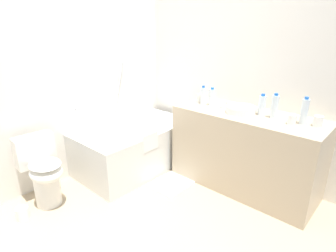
{
  "coord_description": "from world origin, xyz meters",
  "views": [
    {
      "loc": [
        -1.32,
        -1.61,
        1.69
      ],
      "look_at": [
        0.65,
        0.16,
        0.72
      ],
      "focal_mm": 29.45,
      "sensor_mm": 36.0,
      "label": 1
    }
  ],
  "objects_px": {
    "water_bottle_4": "(212,97)",
    "drinking_glass_0": "(292,120)",
    "bathtub": "(135,145)",
    "drinking_glass_3": "(318,121)",
    "bath_mat": "(177,180)",
    "drinking_glass_1": "(200,98)",
    "toilet": "(43,171)",
    "water_bottle_1": "(275,107)",
    "drinking_glass_2": "(224,104)",
    "water_bottle_0": "(262,105)",
    "water_bottle_3": "(203,96)",
    "water_bottle_2": "(304,112)",
    "sink_faucet": "(249,107)",
    "toilet_paper_roll": "(23,213)",
    "sink_basin": "(241,110)"
  },
  "relations": [
    {
      "from": "water_bottle_3",
      "to": "water_bottle_4",
      "type": "height_order",
      "value": "water_bottle_3"
    },
    {
      "from": "sink_faucet",
      "to": "drinking_glass_0",
      "type": "distance_m",
      "value": 0.54
    },
    {
      "from": "sink_basin",
      "to": "water_bottle_4",
      "type": "relative_size",
      "value": 1.47
    },
    {
      "from": "sink_basin",
      "to": "bath_mat",
      "type": "bearing_deg",
      "value": 124.96
    },
    {
      "from": "water_bottle_1",
      "to": "bath_mat",
      "type": "height_order",
      "value": "water_bottle_1"
    },
    {
      "from": "sink_basin",
      "to": "water_bottle_0",
      "type": "distance_m",
      "value": 0.21
    },
    {
      "from": "drinking_glass_3",
      "to": "drinking_glass_0",
      "type": "bearing_deg",
      "value": 116.97
    },
    {
      "from": "toilet",
      "to": "sink_basin",
      "type": "height_order",
      "value": "sink_basin"
    },
    {
      "from": "water_bottle_2",
      "to": "bath_mat",
      "type": "height_order",
      "value": "water_bottle_2"
    },
    {
      "from": "water_bottle_0",
      "to": "sink_basin",
      "type": "bearing_deg",
      "value": 113.42
    },
    {
      "from": "water_bottle_4",
      "to": "drinking_glass_2",
      "type": "relative_size",
      "value": 2.51
    },
    {
      "from": "toilet",
      "to": "water_bottle_1",
      "type": "distance_m",
      "value": 2.33
    },
    {
      "from": "drinking_glass_3",
      "to": "drinking_glass_1",
      "type": "bearing_deg",
      "value": 91.44
    },
    {
      "from": "drinking_glass_0",
      "to": "drinking_glass_2",
      "type": "xyz_separation_m",
      "value": [
        0.05,
        0.73,
        -0.01
      ]
    },
    {
      "from": "water_bottle_2",
      "to": "water_bottle_3",
      "type": "xyz_separation_m",
      "value": [
        -0.05,
        1.07,
        -0.02
      ]
    },
    {
      "from": "water_bottle_1",
      "to": "drinking_glass_3",
      "type": "distance_m",
      "value": 0.39
    },
    {
      "from": "water_bottle_3",
      "to": "bath_mat",
      "type": "relative_size",
      "value": 0.34
    },
    {
      "from": "drinking_glass_3",
      "to": "bath_mat",
      "type": "distance_m",
      "value": 1.59
    },
    {
      "from": "water_bottle_3",
      "to": "bath_mat",
      "type": "height_order",
      "value": "water_bottle_3"
    },
    {
      "from": "drinking_glass_2",
      "to": "water_bottle_0",
      "type": "bearing_deg",
      "value": -84.62
    },
    {
      "from": "toilet",
      "to": "toilet_paper_roll",
      "type": "relative_size",
      "value": 5.7
    },
    {
      "from": "sink_basin",
      "to": "water_bottle_1",
      "type": "height_order",
      "value": "water_bottle_1"
    },
    {
      "from": "bathtub",
      "to": "drinking_glass_1",
      "type": "height_order",
      "value": "bathtub"
    },
    {
      "from": "water_bottle_3",
      "to": "drinking_glass_0",
      "type": "bearing_deg",
      "value": -91.27
    },
    {
      "from": "drinking_glass_3",
      "to": "water_bottle_2",
      "type": "bearing_deg",
      "value": 101.75
    },
    {
      "from": "toilet",
      "to": "water_bottle_1",
      "type": "height_order",
      "value": "water_bottle_1"
    },
    {
      "from": "sink_faucet",
      "to": "toilet_paper_roll",
      "type": "xyz_separation_m",
      "value": [
        -2.01,
        1.15,
        -0.81
      ]
    },
    {
      "from": "water_bottle_3",
      "to": "sink_faucet",
      "type": "bearing_deg",
      "value": -72.21
    },
    {
      "from": "water_bottle_3",
      "to": "bath_mat",
      "type": "distance_m",
      "value": 1.02
    },
    {
      "from": "toilet",
      "to": "drinking_glass_3",
      "type": "relative_size",
      "value": 7.28
    },
    {
      "from": "toilet",
      "to": "sink_faucet",
      "type": "relative_size",
      "value": 4.59
    },
    {
      "from": "bathtub",
      "to": "drinking_glass_3",
      "type": "distance_m",
      "value": 2.02
    },
    {
      "from": "water_bottle_1",
      "to": "water_bottle_2",
      "type": "height_order",
      "value": "water_bottle_2"
    },
    {
      "from": "water_bottle_1",
      "to": "bath_mat",
      "type": "distance_m",
      "value": 1.34
    },
    {
      "from": "sink_faucet",
      "to": "drinking_glass_1",
      "type": "xyz_separation_m",
      "value": [
        -0.11,
        0.56,
        0.02
      ]
    },
    {
      "from": "bath_mat",
      "to": "bathtub",
      "type": "bearing_deg",
      "value": 97.04
    },
    {
      "from": "water_bottle_3",
      "to": "water_bottle_0",
      "type": "bearing_deg",
      "value": -84.67
    },
    {
      "from": "water_bottle_2",
      "to": "drinking_glass_0",
      "type": "bearing_deg",
      "value": 135.06
    },
    {
      "from": "water_bottle_2",
      "to": "drinking_glass_3",
      "type": "xyz_separation_m",
      "value": [
        0.02,
        -0.12,
        -0.07
      ]
    },
    {
      "from": "toilet",
      "to": "drinking_glass_0",
      "type": "bearing_deg",
      "value": 45.29
    },
    {
      "from": "bathtub",
      "to": "water_bottle_4",
      "type": "xyz_separation_m",
      "value": [
        0.5,
        -0.76,
        0.65
      ]
    },
    {
      "from": "water_bottle_2",
      "to": "drinking_glass_3",
      "type": "height_order",
      "value": "water_bottle_2"
    },
    {
      "from": "toilet",
      "to": "drinking_glass_2",
      "type": "relative_size",
      "value": 8.65
    },
    {
      "from": "water_bottle_2",
      "to": "bath_mat",
      "type": "xyz_separation_m",
      "value": [
        -0.44,
        1.11,
        -0.96
      ]
    },
    {
      "from": "water_bottle_0",
      "to": "toilet",
      "type": "bearing_deg",
      "value": 139.0
    },
    {
      "from": "drinking_glass_0",
      "to": "toilet_paper_roll",
      "type": "height_order",
      "value": "drinking_glass_0"
    },
    {
      "from": "water_bottle_4",
      "to": "drinking_glass_0",
      "type": "xyz_separation_m",
      "value": [
        -0.05,
        -0.9,
        -0.05
      ]
    },
    {
      "from": "water_bottle_0",
      "to": "water_bottle_2",
      "type": "height_order",
      "value": "water_bottle_2"
    },
    {
      "from": "drinking_glass_0",
      "to": "drinking_glass_2",
      "type": "height_order",
      "value": "drinking_glass_0"
    },
    {
      "from": "water_bottle_0",
      "to": "toilet_paper_roll",
      "type": "relative_size",
      "value": 1.76
    }
  ]
}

